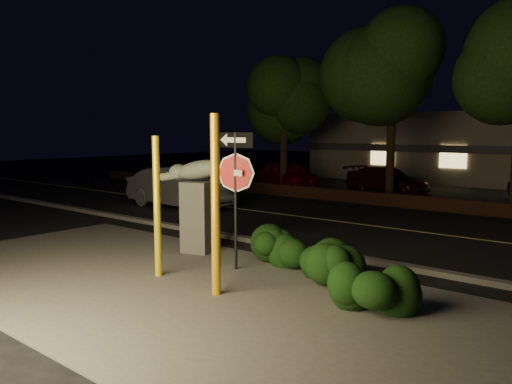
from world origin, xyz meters
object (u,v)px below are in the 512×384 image
yellow_pole_right (216,206)px  sculpture (200,194)px  signpost (236,173)px  yellow_pole_left (157,207)px  parked_car_red (288,174)px  silver_sedan (179,188)px  parked_car_darkred (387,180)px

yellow_pole_right → sculpture: yellow_pole_right is taller
signpost → sculpture: signpost is taller
yellow_pole_left → parked_car_red: size_ratio=0.66×
sculpture → silver_sedan: sculpture is taller
signpost → parked_car_red: size_ratio=0.68×
silver_sedan → signpost: bearing=-123.3°
signpost → yellow_pole_left: bearing=-120.0°
silver_sedan → parked_car_darkred: (4.35, 9.16, -0.14)m
signpost → sculpture: bearing=163.4°
silver_sedan → parked_car_darkred: 10.14m
yellow_pole_left → yellow_pole_right: 1.72m
yellow_pole_left → yellow_pole_right: yellow_pole_right is taller
parked_car_darkred → parked_car_red: bearing=119.4°
yellow_pole_left → silver_sedan: bearing=135.2°
yellow_pole_right → silver_sedan: size_ratio=0.69×
yellow_pole_right → silver_sedan: bearing=141.3°
yellow_pole_right → sculpture: bearing=140.3°
yellow_pole_right → signpost: size_ratio=1.11×
signpost → parked_car_red: (-8.08, 13.22, -1.34)m
yellow_pole_right → parked_car_red: (-8.88, 14.67, -0.89)m
yellow_pole_left → yellow_pole_right: size_ratio=0.88×
yellow_pole_left → parked_car_red: bearing=116.2°
yellow_pole_left → sculpture: 2.14m
signpost → parked_car_darkred: signpost is taller
silver_sedan → sculpture: bearing=-126.8°
yellow_pole_left → signpost: 1.74m
yellow_pole_left → sculpture: yellow_pole_left is taller
yellow_pole_left → parked_car_red: yellow_pole_left is taller
sculpture → parked_car_red: size_ratio=0.54×
yellow_pole_right → parked_car_darkred: (-3.96, 15.83, -0.99)m
signpost → parked_car_darkred: bearing=106.2°
signpost → silver_sedan: 9.24m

